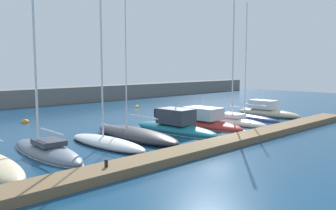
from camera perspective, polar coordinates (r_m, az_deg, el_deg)
The scene contains 15 objects.
ground_plane at distance 30.02m, azimuth 7.98°, elevation -5.63°, with size 120.00×120.00×0.00m, color navy.
dock_pier at distance 29.07m, azimuth 10.43°, elevation -5.53°, with size 39.19×2.17×0.53m, color brown.
breakwater_seawall at distance 59.75m, azimuth -21.25°, elevation 1.16°, with size 108.00×3.92×2.58m, color slate.
sailboat_slate_second at distance 26.61m, azimuth -18.69°, elevation -6.61°, with size 2.80×9.47×19.89m.
sailboat_white_third at distance 28.12m, azimuth -9.69°, elevation -5.81°, with size 2.54×8.60×13.22m.
sailboat_charcoal_fourth at distance 30.71m, azimuth -5.21°, elevation -4.58°, with size 3.33×10.49×18.17m.
motorboat_teal_fifth at distance 33.43m, azimuth 1.07°, elevation -3.34°, with size 3.10×9.75×3.19m.
motorboat_red_sixth at distance 36.51m, azimuth 5.81°, elevation -2.68°, with size 3.15×8.80×3.45m.
sailboat_ivory_seventh at distance 38.75m, azimuth 10.50°, elevation -2.52°, with size 2.71×7.79×15.61m.
sailboat_navy_eighth at distance 42.53m, azimuth 12.66°, elevation -2.05°, with size 2.32×8.20×13.69m.
motorboat_sand_ninth at distance 45.72m, azimuth 15.32°, elevation -0.93°, with size 2.29×8.32×2.89m.
mooring_buoy_orange at distance 41.77m, azimuth -21.64°, elevation -2.66°, with size 0.83×0.83×0.83m, color orange.
mooring_buoy_yellow at distance 53.17m, azimuth -4.93°, elevation -0.42°, with size 0.77×0.77×0.77m, color yellow.
mooring_buoy_white at distance 51.62m, azimuth 1.13°, elevation -0.60°, with size 0.56×0.56×0.56m, color white.
dock_bollard at distance 20.53m, azimuth -9.75°, elevation -9.08°, with size 0.20×0.20×0.44m, color black.
Camera 1 is at (-23.31, -17.90, 6.14)m, focal length 38.51 mm.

